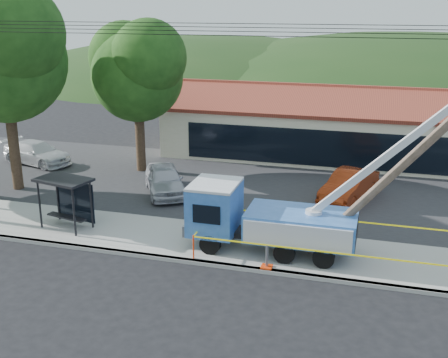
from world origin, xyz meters
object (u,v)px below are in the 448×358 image
at_px(bus_shelter, 67,191).
at_px(car_silver, 165,195).
at_px(utility_truck, 270,216).
at_px(car_red, 348,202).
at_px(car_white, 38,165).
at_px(leaning_pole, 430,141).

distance_m(bus_shelter, car_silver, 6.27).
bearing_deg(utility_truck, car_red, 69.65).
height_order(utility_truck, car_white, utility_truck).
height_order(bus_shelter, car_red, bus_shelter).
bearing_deg(leaning_pole, car_silver, 156.82).
bearing_deg(utility_truck, bus_shelter, 179.73).
distance_m(leaning_pole, car_red, 9.05).
bearing_deg(bus_shelter, utility_truck, 12.40).
distance_m(utility_truck, bus_shelter, 9.08).
relative_size(car_silver, car_white, 0.94).
xyz_separation_m(bus_shelter, car_red, (11.73, 7.11, -1.81)).
distance_m(leaning_pole, car_silver, 14.36).
height_order(car_red, car_white, car_red).
bearing_deg(car_silver, bus_shelter, -142.14).
distance_m(utility_truck, car_white, 18.65).
xyz_separation_m(leaning_pole, car_silver, (-12.37, 5.30, -5.00)).
bearing_deg(car_red, leaning_pole, -48.29).
height_order(leaning_pole, car_red, leaning_pole).
xyz_separation_m(utility_truck, car_silver, (-6.69, 5.55, -1.63)).
bearing_deg(car_silver, utility_truck, -68.44).
bearing_deg(car_red, car_silver, -152.21).
height_order(utility_truck, car_red, utility_truck).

